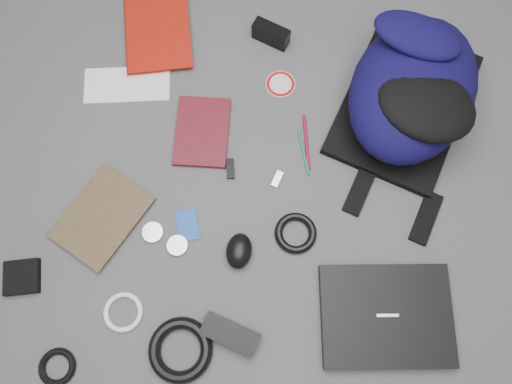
% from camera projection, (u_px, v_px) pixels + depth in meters
% --- Properties ---
extents(ground, '(4.00, 4.00, 0.00)m').
position_uv_depth(ground, '(256.00, 194.00, 1.34)').
color(ground, '#4F4F51').
rests_on(ground, ground).
extents(backpack, '(0.46, 0.57, 0.21)m').
position_uv_depth(backpack, '(413.00, 89.00, 1.32)').
color(backpack, black).
rests_on(backpack, ground).
extents(laptop, '(0.36, 0.31, 0.03)m').
position_uv_depth(laptop, '(386.00, 316.00, 1.24)').
color(laptop, black).
rests_on(laptop, ground).
extents(textbook_red, '(0.25, 0.30, 0.03)m').
position_uv_depth(textbook_red, '(125.00, 37.00, 1.46)').
color(textbook_red, '#951208').
rests_on(textbook_red, ground).
extents(comic_book, '(0.26, 0.29, 0.02)m').
position_uv_depth(comic_book, '(77.00, 199.00, 1.33)').
color(comic_book, '#9D7A0B').
rests_on(comic_book, ground).
extents(envelope, '(0.26, 0.16, 0.00)m').
position_uv_depth(envelope, '(127.00, 85.00, 1.43)').
color(envelope, white).
rests_on(envelope, ground).
extents(dvd_case, '(0.17, 0.22, 0.02)m').
position_uv_depth(dvd_case, '(202.00, 132.00, 1.38)').
color(dvd_case, '#480E16').
rests_on(dvd_case, ground).
extents(compact_camera, '(0.11, 0.07, 0.06)m').
position_uv_depth(compact_camera, '(271.00, 34.00, 1.45)').
color(compact_camera, black).
rests_on(compact_camera, ground).
extents(sticker_disc, '(0.10, 0.10, 0.00)m').
position_uv_depth(sticker_disc, '(281.00, 84.00, 1.43)').
color(sticker_disc, silver).
rests_on(sticker_disc, ground).
extents(pen_teal, '(0.06, 0.13, 0.01)m').
position_uv_depth(pen_teal, '(303.00, 152.00, 1.37)').
color(pen_teal, '#0C736B').
rests_on(pen_teal, ground).
extents(pen_red, '(0.05, 0.16, 0.01)m').
position_uv_depth(pen_red, '(306.00, 142.00, 1.38)').
color(pen_red, maroon).
rests_on(pen_red, ground).
extents(id_badge, '(0.08, 0.10, 0.00)m').
position_uv_depth(id_badge, '(188.00, 225.00, 1.32)').
color(id_badge, '#1649A9').
rests_on(id_badge, ground).
extents(usb_black, '(0.03, 0.06, 0.01)m').
position_uv_depth(usb_black, '(230.00, 169.00, 1.36)').
color(usb_black, black).
rests_on(usb_black, ground).
extents(usb_silver, '(0.03, 0.05, 0.01)m').
position_uv_depth(usb_silver, '(277.00, 179.00, 1.35)').
color(usb_silver, silver).
rests_on(usb_silver, ground).
extents(mouse, '(0.07, 0.10, 0.05)m').
position_uv_depth(mouse, '(239.00, 251.00, 1.27)').
color(mouse, black).
rests_on(mouse, ground).
extents(headphone_left, '(0.07, 0.07, 0.01)m').
position_uv_depth(headphone_left, '(177.00, 246.00, 1.30)').
color(headphone_left, '#A2A2A4').
rests_on(headphone_left, ground).
extents(headphone_right, '(0.07, 0.07, 0.01)m').
position_uv_depth(headphone_right, '(153.00, 232.00, 1.31)').
color(headphone_right, silver).
rests_on(headphone_right, ground).
extents(cable_coil, '(0.13, 0.13, 0.02)m').
position_uv_depth(cable_coil, '(296.00, 233.00, 1.30)').
color(cable_coil, black).
rests_on(cable_coil, ground).
extents(power_brick, '(0.15, 0.09, 0.03)m').
position_uv_depth(power_brick, '(230.00, 334.00, 1.22)').
color(power_brick, black).
rests_on(power_brick, ground).
extents(power_cord_coil, '(0.19, 0.19, 0.03)m').
position_uv_depth(power_cord_coil, '(181.00, 350.00, 1.21)').
color(power_cord_coil, black).
rests_on(power_cord_coil, ground).
extents(pouch, '(0.11, 0.11, 0.02)m').
position_uv_depth(pouch, '(22.00, 277.00, 1.27)').
color(pouch, black).
rests_on(pouch, ground).
extents(earbud_coil, '(0.10, 0.10, 0.02)m').
position_uv_depth(earbud_coil, '(57.00, 367.00, 1.21)').
color(earbud_coil, black).
rests_on(earbud_coil, ground).
extents(white_cable_coil, '(0.12, 0.12, 0.01)m').
position_uv_depth(white_cable_coil, '(123.00, 312.00, 1.25)').
color(white_cable_coil, white).
rests_on(white_cable_coil, ground).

